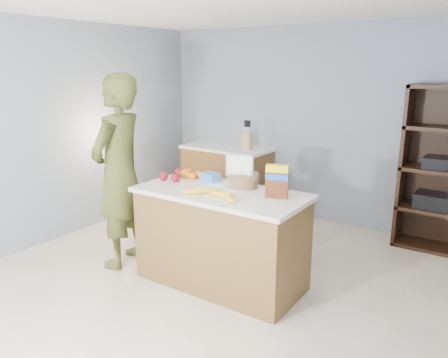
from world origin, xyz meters
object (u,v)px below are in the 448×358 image
Objects in this scene: person at (119,172)px; tv at (240,167)px; counter_peninsula at (221,241)px; cereal_box at (277,179)px; shelving_unit at (446,173)px.

person reaches higher than tv.
counter_peninsula is 0.83m from cereal_box.
cereal_box reaches higher than tv.
shelving_unit is (1.55, 2.05, 0.45)m from counter_peninsula.
tv reaches higher than counter_peninsula.
tv is (-1.57, -1.71, 0.19)m from shelving_unit.
counter_peninsula is 1.24m from person.
cereal_box is (-1.04, -1.96, 0.20)m from shelving_unit.
shelving_unit is 3.47m from person.
counter_peninsula is 0.81× the size of person.
person is at bearing -169.92° from cereal_box.
tv is 0.58m from cereal_box.
person reaches higher than cereal_box.
shelving_unit is 0.94× the size of person.
person is 1.63m from cereal_box.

